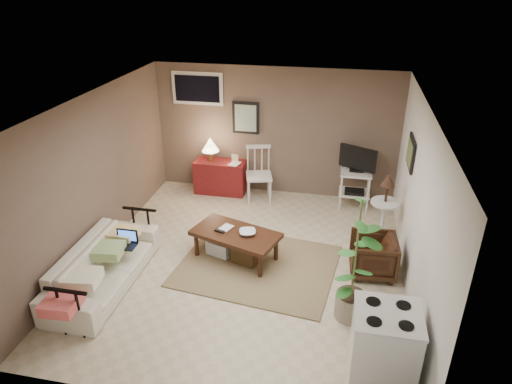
% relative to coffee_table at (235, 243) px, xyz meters
% --- Properties ---
extents(floor, '(5.00, 5.00, 0.00)m').
position_rel_coffee_table_xyz_m(floor, '(0.19, -0.10, -0.27)').
color(floor, '#C1B293').
rests_on(floor, ground).
extents(art_back, '(0.50, 0.03, 0.60)m').
position_rel_coffee_table_xyz_m(art_back, '(-0.36, 2.37, 1.18)').
color(art_back, black).
extents(art_right, '(0.03, 0.60, 0.45)m').
position_rel_coffee_table_xyz_m(art_right, '(2.42, 0.95, 1.25)').
color(art_right, black).
extents(window, '(0.96, 0.03, 0.60)m').
position_rel_coffee_table_xyz_m(window, '(-1.26, 2.37, 1.68)').
color(window, silver).
extents(rug, '(2.41, 2.02, 0.02)m').
position_rel_coffee_table_xyz_m(rug, '(0.36, -0.14, -0.26)').
color(rug, olive).
rests_on(rug, floor).
extents(coffee_table, '(1.40, 1.01, 0.48)m').
position_rel_coffee_table_xyz_m(coffee_table, '(0.00, 0.00, 0.00)').
color(coffee_table, '#3A1B0F').
rests_on(coffee_table, floor).
extents(sofa, '(0.59, 2.02, 0.79)m').
position_rel_coffee_table_xyz_m(sofa, '(-1.61, -0.96, 0.13)').
color(sofa, beige).
rests_on(sofa, floor).
extents(sofa_pillows, '(0.39, 1.92, 0.14)m').
position_rel_coffee_table_xyz_m(sofa_pillows, '(-1.56, -1.19, 0.22)').
color(sofa_pillows, '#EDE8C4').
rests_on(sofa_pillows, sofa).
extents(sofa_end_rails, '(0.54, 2.02, 0.68)m').
position_rel_coffee_table_xyz_m(sofa_end_rails, '(-1.49, -0.96, 0.07)').
color(sofa_end_rails, black).
rests_on(sofa_end_rails, floor).
extents(laptop, '(0.31, 0.23, 0.21)m').
position_rel_coffee_table_xyz_m(laptop, '(-1.41, -0.61, 0.24)').
color(laptop, black).
rests_on(laptop, sofa).
extents(red_console, '(0.96, 0.43, 1.11)m').
position_rel_coffee_table_xyz_m(red_console, '(-0.83, 2.14, 0.12)').
color(red_console, maroon).
rests_on(red_console, floor).
extents(spindle_chair, '(0.56, 0.56, 1.02)m').
position_rel_coffee_table_xyz_m(spindle_chair, '(-0.03, 1.99, 0.21)').
color(spindle_chair, silver).
rests_on(spindle_chair, floor).
extents(tv_stand, '(0.64, 0.44, 1.15)m').
position_rel_coffee_table_xyz_m(tv_stand, '(1.71, 2.04, 0.34)').
color(tv_stand, silver).
rests_on(tv_stand, floor).
extents(side_table, '(0.44, 0.44, 1.17)m').
position_rel_coffee_table_xyz_m(side_table, '(2.15, 0.93, 0.46)').
color(side_table, silver).
rests_on(side_table, floor).
extents(armchair, '(0.62, 0.65, 0.64)m').
position_rel_coffee_table_xyz_m(armchair, '(1.99, 0.02, 0.05)').
color(armchair, black).
rests_on(armchair, floor).
extents(potted_plant, '(0.42, 0.42, 1.67)m').
position_rel_coffee_table_xyz_m(potted_plant, '(1.70, -0.96, 0.62)').
color(potted_plant, '#A0917F').
rests_on(potted_plant, floor).
extents(stove, '(0.67, 0.63, 0.88)m').
position_rel_coffee_table_xyz_m(stove, '(2.03, -1.86, 0.17)').
color(stove, silver).
rests_on(stove, floor).
extents(bowl, '(0.24, 0.12, 0.24)m').
position_rel_coffee_table_xyz_m(bowl, '(0.19, -0.02, 0.30)').
color(bowl, '#3A1B0F').
rests_on(bowl, coffee_table).
extents(book_table, '(0.15, 0.07, 0.22)m').
position_rel_coffee_table_xyz_m(book_table, '(-0.23, 0.11, 0.29)').
color(book_table, '#3A1B0F').
rests_on(book_table, coffee_table).
extents(book_console, '(0.18, 0.07, 0.24)m').
position_rel_coffee_table_xyz_m(book_console, '(-0.59, 2.07, 0.50)').
color(book_console, '#3A1B0F').
rests_on(book_console, red_console).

